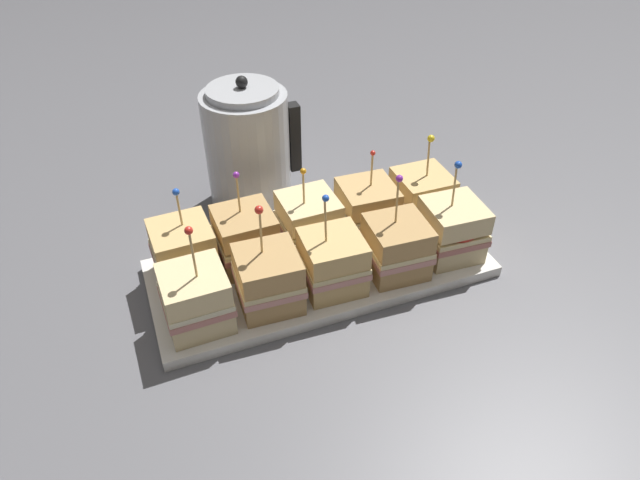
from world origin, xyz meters
The scene contains 13 objects.
ground_plane centered at (0.00, 0.00, 0.00)m, with size 6.00×6.00×0.00m, color slate.
serving_platter centered at (0.00, 0.00, 0.01)m, with size 0.53×0.22×0.02m.
sandwich_front_far_left centered at (-0.20, -0.05, 0.06)m, with size 0.09×0.09×0.17m.
sandwich_front_left centered at (-0.10, -0.05, 0.06)m, with size 0.09×0.09×0.17m.
sandwich_front_center centered at (0.00, -0.05, 0.06)m, with size 0.09×0.09×0.16m.
sandwich_front_right centered at (0.10, -0.05, 0.06)m, with size 0.09×0.09×0.17m.
sandwich_front_far_right centered at (0.20, -0.05, 0.06)m, with size 0.09×0.09×0.17m.
sandwich_back_far_left centered at (-0.20, 0.05, 0.06)m, with size 0.09×0.09×0.15m.
sandwich_back_left centered at (-0.10, 0.05, 0.06)m, with size 0.09×0.09×0.16m.
sandwich_back_center centered at (0.00, 0.05, 0.06)m, with size 0.09×0.10×0.15m.
sandwich_back_right centered at (0.10, 0.05, 0.06)m, with size 0.09×0.09×0.15m.
sandwich_back_far_right centered at (0.20, 0.05, 0.06)m, with size 0.09×0.09×0.16m.
kettle_steel centered at (-0.05, 0.23, 0.11)m, with size 0.17×0.15×0.24m.
Camera 1 is at (-0.24, -0.63, 0.61)m, focal length 32.00 mm.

